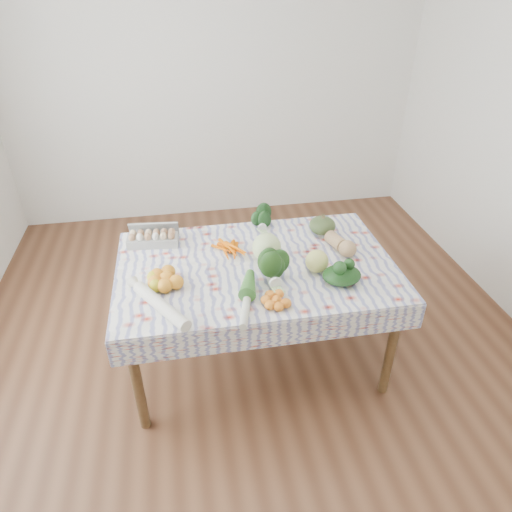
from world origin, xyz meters
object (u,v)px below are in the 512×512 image
dining_table (256,275)px  kabocha_squash (322,225)px  egg_carton (153,239)px  cabbage (267,247)px  grapefruit (317,261)px  butternut_squash (341,243)px

dining_table → kabocha_squash: (0.50, 0.29, 0.14)m
egg_carton → cabbage: size_ratio=1.83×
egg_carton → cabbage: bearing=-18.3°
dining_table → cabbage: size_ratio=9.15×
grapefruit → cabbage: bearing=147.2°
butternut_squash → dining_table: bearing=168.7°
egg_carton → kabocha_squash: 1.11m
butternut_squash → egg_carton: bearing=149.2°
egg_carton → kabocha_squash: size_ratio=1.81×
egg_carton → butternut_squash: butternut_squash is taller
cabbage → butternut_squash: bearing=2.2°
grapefruit → egg_carton: bearing=153.7°
dining_table → butternut_squash: butternut_squash is taller
cabbage → butternut_squash: cabbage is taller
cabbage → dining_table: bearing=-151.6°
butternut_squash → kabocha_squash: bearing=84.7°
cabbage → butternut_squash: 0.48m
kabocha_squash → grapefruit: 0.46m
kabocha_squash → dining_table: bearing=-149.7°
kabocha_squash → grapefruit: bearing=-111.2°
kabocha_squash → cabbage: size_ratio=1.01×
kabocha_squash → butternut_squash: kabocha_squash is taller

